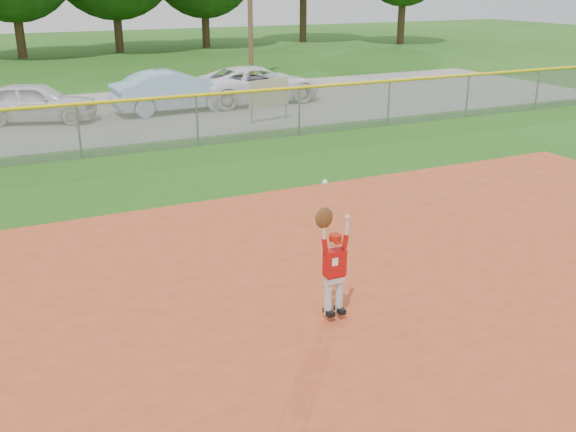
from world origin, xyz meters
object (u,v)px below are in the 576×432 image
object	(u,v)px
car_white_a	(36,102)
ballplayer	(333,261)
car_blue	(175,91)
sponsor_sign	(269,94)
car_white_b	(257,84)

from	to	relation	value
car_white_a	ballplayer	xyz separation A→B (m)	(2.40, -16.40, 0.22)
car_blue	ballplayer	world-z (taller)	ballplayer
car_blue	sponsor_sign	world-z (taller)	car_blue
car_white_a	ballplayer	size ratio (longest dim) A/B	2.00
car_white_a	sponsor_sign	xyz separation A→B (m)	(7.21, -3.40, 0.26)
sponsor_sign	ballplayer	distance (m)	13.86
car_blue	sponsor_sign	xyz separation A→B (m)	(2.36, -3.23, 0.20)
car_white_a	car_white_b	xyz separation A→B (m)	(8.31, 0.23, 0.03)
sponsor_sign	ballplayer	xyz separation A→B (m)	(-4.80, -13.01, -0.05)
ballplayer	car_blue	bearing A→B (deg)	81.46
car_white_b	car_white_a	bearing A→B (deg)	88.04
car_white_a	car_blue	distance (m)	4.85
car_white_a	sponsor_sign	size ratio (longest dim) A/B	2.46
ballplayer	car_white_b	bearing A→B (deg)	70.46
car_white_a	car_blue	bearing A→B (deg)	-72.03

